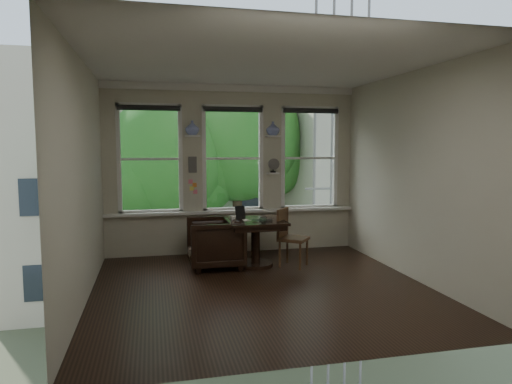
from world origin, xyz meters
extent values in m
plane|color=black|center=(0.00, 0.00, 0.00)|extent=(4.50, 4.50, 0.00)
plane|color=silver|center=(0.00, 0.00, 3.00)|extent=(4.50, 4.50, 0.00)
plane|color=beige|center=(0.00, 2.25, 1.50)|extent=(4.50, 0.00, 4.50)
plane|color=beige|center=(0.00, -2.25, 1.50)|extent=(4.50, 0.00, 4.50)
plane|color=beige|center=(-2.25, 0.00, 1.50)|extent=(0.00, 4.50, 4.50)
plane|color=beige|center=(2.25, 0.00, 1.50)|extent=(0.00, 4.50, 4.50)
cube|color=white|center=(-0.72, 2.15, 2.10)|extent=(0.26, 0.16, 0.03)
cube|color=white|center=(0.72, 2.15, 2.10)|extent=(0.26, 0.16, 0.03)
cube|color=#59544F|center=(-0.72, 2.18, 1.60)|extent=(0.14, 0.06, 0.28)
imported|color=white|center=(-0.72, 2.15, 2.24)|extent=(0.24, 0.24, 0.25)
imported|color=white|center=(0.72, 2.15, 2.24)|extent=(0.24, 0.24, 0.25)
imported|color=black|center=(-0.47, 1.21, 0.39)|extent=(0.87, 0.84, 0.79)
cube|color=maroon|center=(-0.47, 1.21, 0.45)|extent=(0.45, 0.45, 0.06)
imported|color=black|center=(0.24, 0.95, 0.76)|extent=(0.35, 0.26, 0.02)
imported|color=white|center=(-0.20, 1.12, 0.79)|extent=(0.12, 0.12, 0.09)
imported|color=white|center=(0.23, 0.85, 0.80)|extent=(0.14, 0.14, 0.09)
cube|color=black|center=(-0.06, 1.25, 0.86)|extent=(0.17, 0.10, 0.22)
cube|color=silver|center=(-0.07, 1.18, 0.75)|extent=(0.32, 0.36, 0.00)
camera|label=1|loc=(-1.43, -5.87, 1.93)|focal=32.00mm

